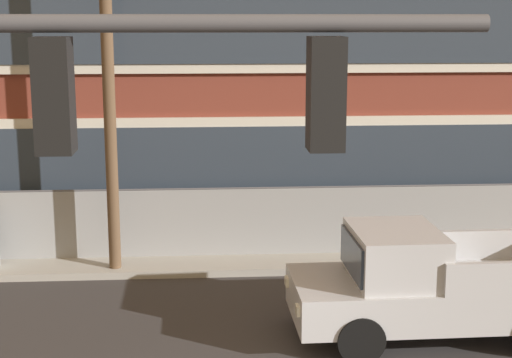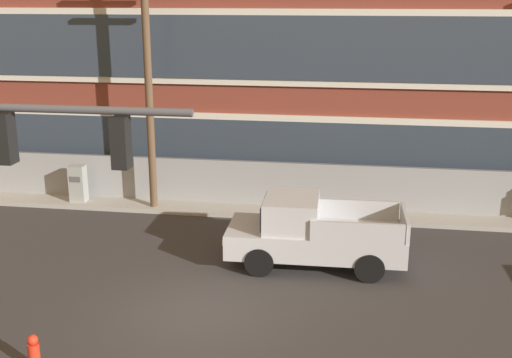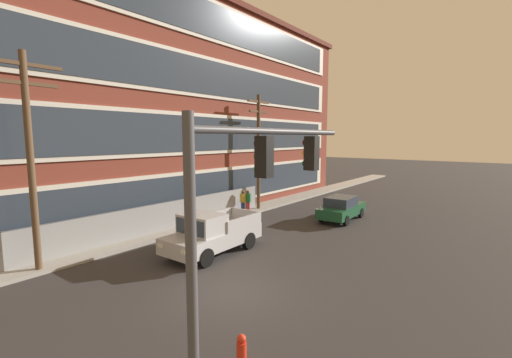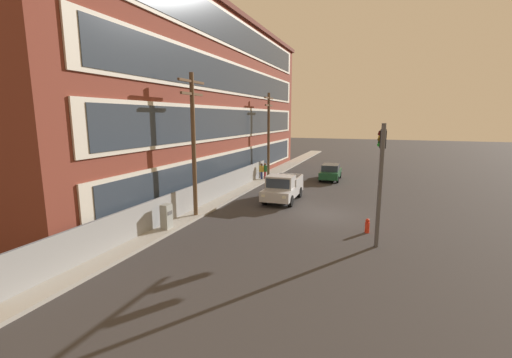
# 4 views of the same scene
# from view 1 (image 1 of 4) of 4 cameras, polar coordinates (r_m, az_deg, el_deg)

# --- Properties ---
(sidewalk_building_side) EXTENTS (80.00, 1.83, 0.16)m
(sidewalk_building_side) POSITION_cam_1_polar(r_m,az_deg,el_deg) (18.12, 0.49, -5.94)
(sidewalk_building_side) COLOR #9E9B93
(sidewalk_building_side) RESTS_ON ground
(chain_link_fence) EXTENTS (26.40, 0.06, 1.76)m
(chain_link_fence) POSITION_cam_1_polar(r_m,az_deg,el_deg) (18.08, -3.73, -3.31)
(chain_link_fence) COLOR gray
(chain_link_fence) RESTS_ON ground
(pickup_truck_silver) EXTENTS (5.02, 2.23, 1.98)m
(pickup_truck_silver) POSITION_cam_1_polar(r_m,az_deg,el_deg) (14.17, 12.29, -7.63)
(pickup_truck_silver) COLOR #B2B5BA
(pickup_truck_silver) RESTS_ON ground
(utility_pole_near_corner) EXTENTS (2.73, 0.26, 8.60)m
(utility_pole_near_corner) POSITION_cam_1_polar(r_m,az_deg,el_deg) (16.82, -10.75, 8.90)
(utility_pole_near_corner) COLOR brown
(utility_pole_near_corner) RESTS_ON ground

